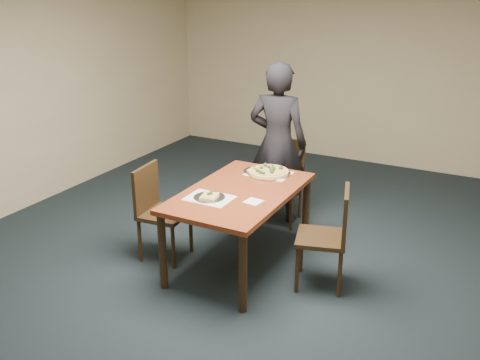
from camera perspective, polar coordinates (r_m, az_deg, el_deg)
The scene contains 13 objects.
ground at distance 4.84m, azimuth -1.06°, elevation -11.16°, with size 8.00×8.00×0.00m, color black.
room_shell at distance 4.19m, azimuth -1.22°, elevation 9.52°, with size 8.00×8.00×8.00m.
dining_table at distance 4.89m, azimuth 0.00°, elevation -2.11°, with size 0.90×1.50×0.75m.
chair_far at distance 5.93m, azimuth 4.60°, elevation 0.45°, with size 0.46×0.46×0.91m.
chair_left at distance 5.17m, azimuth -8.83°, elevation -2.81°, with size 0.46×0.46×0.91m.
chair_right at distance 4.67m, azimuth 9.65°, elevation -5.50°, with size 0.52×0.52×0.91m.
diner at distance 5.83m, azimuth 4.03°, elevation 3.95°, with size 0.64×0.42×1.77m, color black.
placemat_main at distance 5.29m, azimuth 3.08°, elevation 0.70°, with size 0.42×0.32×0.00m, color white.
placemat_near at distance 4.69m, azimuth -3.28°, elevation -1.93°, with size 0.40×0.30×0.00m, color white.
pizza_pan at distance 5.28m, azimuth 3.08°, elevation 0.93°, with size 0.43×0.43×0.07m.
slice_plate_near at distance 4.69m, azimuth -3.28°, elevation -1.79°, with size 0.28×0.28×0.06m.
slice_plate_far at distance 5.33m, azimuth 1.84°, elevation 1.02°, with size 0.28×0.28×0.05m.
napkin at distance 4.60m, azimuth 1.44°, elevation -2.32°, with size 0.14×0.14×0.01m, color white.
Camera 1 is at (2.00, -3.60, 2.53)m, focal length 40.00 mm.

